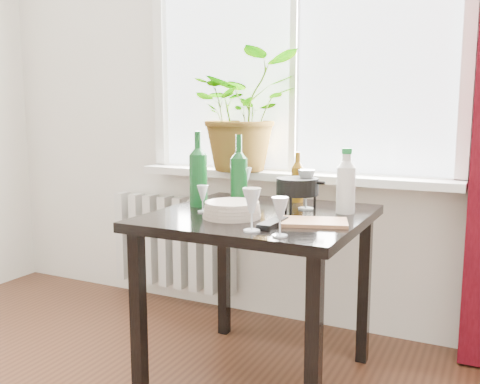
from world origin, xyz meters
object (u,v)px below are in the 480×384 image
at_px(wineglass_front_left, 203,199).
at_px(tv_remote, 273,223).
at_px(table, 260,234).
at_px(plate_stack, 232,210).
at_px(bottle_amber, 298,177).
at_px(cutting_board, 314,222).
at_px(wineglass_back_left, 245,183).
at_px(potted_plant, 244,111).
at_px(radiator, 174,242).
at_px(wineglass_front_right, 252,209).
at_px(wine_bottle_right, 239,171).
at_px(wine_bottle_left, 198,168).
at_px(wineglass_far_right, 280,217).
at_px(fondue_pot, 297,194).
at_px(wineglass_back_center, 306,189).
at_px(cleaning_bottle, 346,181).

relative_size(wineglass_front_left, tv_remote, 0.62).
relative_size(table, plate_stack, 3.63).
xyz_separation_m(bottle_amber, cutting_board, (0.23, -0.43, -0.11)).
height_order(wineglass_back_left, cutting_board, wineglass_back_left).
height_order(potted_plant, bottle_amber, potted_plant).
bearing_deg(plate_stack, tv_remote, -18.15).
relative_size(radiator, wineglass_front_right, 5.04).
distance_m(wine_bottle_right, wineglass_front_left, 0.22).
bearing_deg(potted_plant, wineglass_front_left, -79.44).
relative_size(radiator, plate_stack, 3.42).
distance_m(wineglass_front_right, wineglass_back_left, 0.69).
bearing_deg(wineglass_front_left, wine_bottle_left, 127.42).
xyz_separation_m(table, plate_stack, (-0.06, -0.14, 0.12)).
distance_m(wineglass_far_right, plate_stack, 0.37).
bearing_deg(potted_plant, wine_bottle_right, -66.58).
height_order(potted_plant, fondue_pot, potted_plant).
distance_m(bottle_amber, plate_stack, 0.48).
distance_m(wineglass_far_right, cutting_board, 0.26).
distance_m(wineglass_back_center, wineglass_front_left, 0.45).
bearing_deg(bottle_amber, potted_plant, 149.39).
distance_m(table, cleaning_bottle, 0.42).
height_order(bottle_amber, tv_remote, bottle_amber).
relative_size(table, cutting_board, 3.37).
xyz_separation_m(table, wineglass_front_left, (-0.22, -0.09, 0.15)).
distance_m(wineglass_front_left, tv_remote, 0.39).
distance_m(wine_bottle_left, cleaning_bottle, 0.65).
bearing_deg(potted_plant, wine_bottle_left, -86.78).
distance_m(wine_bottle_left, wineglass_back_center, 0.49).
height_order(wine_bottle_left, bottle_amber, wine_bottle_left).
distance_m(radiator, potted_plant, 0.93).
bearing_deg(wineglass_back_left, bottle_amber, 9.58).
distance_m(table, plate_stack, 0.19).
bearing_deg(cleaning_bottle, wineglass_far_right, -99.66).
height_order(fondue_pot, tv_remote, fondue_pot).
xyz_separation_m(wineglass_front_right, fondue_pot, (0.01, 0.45, -0.01)).
bearing_deg(radiator, wine_bottle_right, -37.48).
xyz_separation_m(potted_plant, tv_remote, (0.49, -0.76, -0.41)).
bearing_deg(wineglass_back_left, potted_plant, 116.83).
bearing_deg(tv_remote, wineglass_back_center, 89.30).
relative_size(tv_remote, cutting_board, 0.74).
bearing_deg(wine_bottle_left, table, -5.61).
relative_size(potted_plant, wineglass_back_center, 3.53).
relative_size(potted_plant, wineglass_far_right, 4.52).
distance_m(wineglass_back_left, tv_remote, 0.61).
bearing_deg(wineglass_back_left, wineglass_front_right, -62.28).
xyz_separation_m(potted_plant, fondue_pot, (0.46, -0.44, -0.35)).
xyz_separation_m(wineglass_front_left, cutting_board, (0.49, -0.02, -0.05)).
bearing_deg(cutting_board, wineglass_far_right, -98.42).
distance_m(radiator, cleaning_bottle, 1.36).
bearing_deg(fondue_pot, wineglass_front_right, -86.68).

